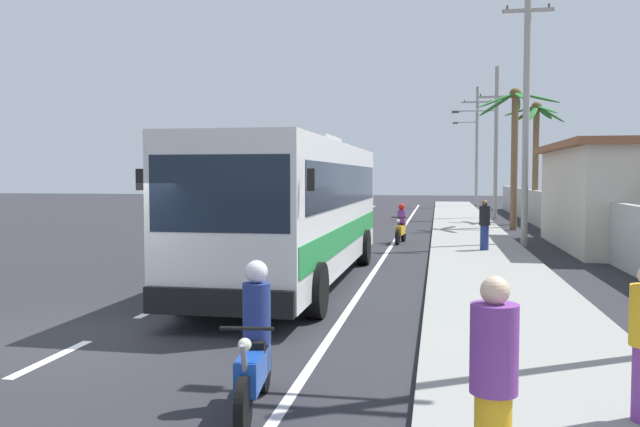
# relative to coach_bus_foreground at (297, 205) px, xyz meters

# --- Properties ---
(ground_plane) EXTENTS (160.00, 160.00, 0.00)m
(ground_plane) POSITION_rel_coach_bus_foreground_xyz_m (-2.02, -5.91, -1.91)
(ground_plane) COLOR #28282D
(sidewalk_kerb) EXTENTS (3.20, 90.00, 0.14)m
(sidewalk_kerb) POSITION_rel_coach_bus_foreground_xyz_m (4.78, 4.09, -1.84)
(sidewalk_kerb) COLOR gray
(sidewalk_kerb) RESTS_ON ground
(lane_markings) EXTENTS (3.88, 71.00, 0.01)m
(lane_markings) POSITION_rel_coach_bus_foreground_xyz_m (0.29, 8.47, -1.90)
(lane_markings) COLOR white
(lane_markings) RESTS_ON ground
(boundary_wall) EXTENTS (0.24, 60.00, 1.84)m
(boundary_wall) POSITION_rel_coach_bus_foreground_xyz_m (8.58, 8.09, -0.99)
(boundary_wall) COLOR #B2B2AD
(boundary_wall) RESTS_ON ground
(coach_bus_foreground) EXTENTS (3.04, 11.63, 3.66)m
(coach_bus_foreground) POSITION_rel_coach_bus_foreground_xyz_m (0.00, 0.00, 0.00)
(coach_bus_foreground) COLOR silver
(coach_bus_foreground) RESTS_ON ground
(coach_bus_far_lane) EXTENTS (3.27, 11.51, 3.61)m
(coach_bus_far_lane) POSITION_rel_coach_bus_foreground_xyz_m (-3.72, 25.31, -0.03)
(coach_bus_far_lane) COLOR red
(coach_bus_far_lane) RESTS_ON ground
(motorcycle_beside_bus) EXTENTS (0.56, 1.96, 1.54)m
(motorcycle_beside_bus) POSITION_rel_coach_bus_foreground_xyz_m (2.01, 9.93, -1.27)
(motorcycle_beside_bus) COLOR black
(motorcycle_beside_bus) RESTS_ON ground
(motorcycle_trailing) EXTENTS (0.56, 1.96, 1.67)m
(motorcycle_trailing) POSITION_rel_coach_bus_foreground_xyz_m (1.42, -8.84, -1.23)
(motorcycle_trailing) COLOR black
(motorcycle_trailing) RESTS_ON ground
(pedestrian_midwalk) EXTENTS (0.36, 0.36, 1.73)m
(pedestrian_midwalk) POSITION_rel_coach_bus_foreground_xyz_m (3.84, -10.84, -0.86)
(pedestrian_midwalk) COLOR gold
(pedestrian_midwalk) RESTS_ON sidewalk_kerb
(pedestrian_far_walk) EXTENTS (0.36, 0.36, 1.68)m
(pedestrian_far_walk) POSITION_rel_coach_bus_foreground_xyz_m (4.96, 6.74, -0.89)
(pedestrian_far_walk) COLOR navy
(pedestrian_far_walk) RESTS_ON sidewalk_kerb
(utility_pole_mid) EXTENTS (1.82, 0.24, 9.57)m
(utility_pole_mid) POSITION_rel_coach_bus_foreground_xyz_m (6.56, 9.34, 3.07)
(utility_pole_mid) COLOR #9E9E99
(utility_pole_mid) RESTS_ON ground
(utility_pole_far) EXTENTS (3.80, 0.24, 9.12)m
(utility_pole_far) POSITION_rel_coach_bus_foreground_xyz_m (6.70, 24.91, 2.93)
(utility_pole_far) COLOR #9E9E99
(utility_pole_far) RESTS_ON ground
(utility_pole_distant) EXTENTS (3.29, 0.24, 9.98)m
(utility_pole_distant) POSITION_rel_coach_bus_foreground_xyz_m (6.48, 40.48, 3.40)
(utility_pole_distant) COLOR #9E9E99
(utility_pole_distant) RESTS_ON ground
(palm_nearest) EXTENTS (3.25, 2.98, 6.63)m
(palm_nearest) POSITION_rel_coach_bus_foreground_xyz_m (8.63, 21.61, 2.68)
(palm_nearest) COLOR brown
(palm_nearest) RESTS_ON ground
(palm_second) EXTENTS (3.96, 4.09, 6.83)m
(palm_second) POSITION_rel_coach_bus_foreground_xyz_m (7.00, 17.18, 2.82)
(palm_second) COLOR brown
(palm_second) RESTS_ON ground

